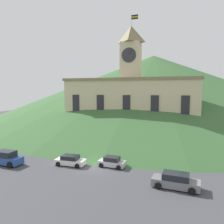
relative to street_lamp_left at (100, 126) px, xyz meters
The scene contains 13 objects.
ground_plane 17.51m from the street_lamp_left, 71.86° to the right, with size 160.00×160.00×0.00m, color #424247.
civic_building 9.64m from the street_lamp_left, 51.17° to the left, with size 31.52×8.81×28.48m.
banner_fence 5.87m from the street_lamp_left, 12.16° to the right, with size 31.09×0.12×2.46m.
hillside_backdrop 52.45m from the street_lamp_left, 84.05° to the left, with size 133.29×133.29×25.92m, color #386033.
street_lamp_left is the anchor object (origin of this frame).
street_lamp_right 11.46m from the street_lamp_left, ahead, with size 1.26×0.36×5.40m.
car_silver_hatch 16.87m from the street_lamp_left, 63.59° to the right, with size 3.99×2.20×1.50m.
car_green_wagon 10.90m from the street_lamp_left, 61.93° to the right, with size 4.64×2.20×1.55m.
car_yellow_coupe 9.37m from the street_lamp_left, 133.22° to the right, with size 4.38×2.51×1.35m.
car_blue_van 20.57m from the street_lamp_left, 113.37° to the right, with size 5.18×2.55×2.10m.
car_gray_pickup 25.58m from the street_lamp_left, 49.75° to the right, with size 5.45×2.72×1.75m.
car_white_taxi 16.40m from the street_lamp_left, 85.48° to the right, with size 4.55×2.24×1.50m.
pedestrian 6.61m from the street_lamp_left, 37.65° to the right, with size 0.44×0.44×1.70m.
Camera 1 is at (11.30, -28.16, 11.10)m, focal length 35.00 mm.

